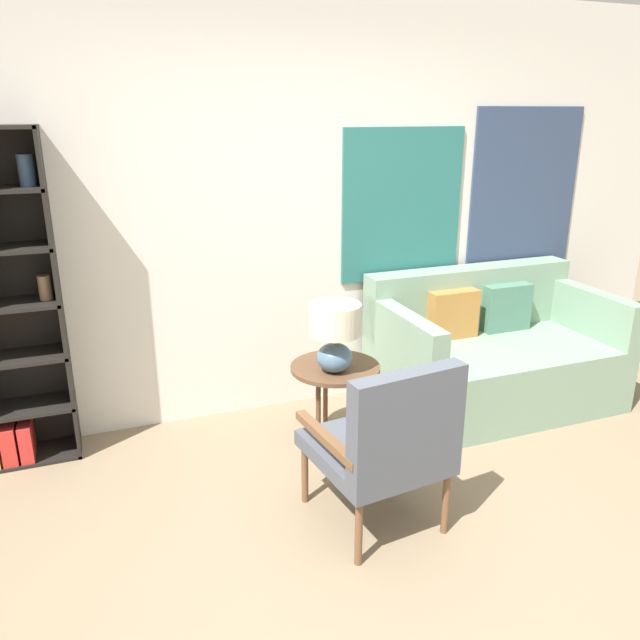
{
  "coord_description": "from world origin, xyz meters",
  "views": [
    {
      "loc": [
        -1.15,
        -1.85,
        1.97
      ],
      "look_at": [
        -0.02,
        1.13,
        0.9
      ],
      "focal_mm": 35.0,
      "sensor_mm": 36.0,
      "label": 1
    }
  ],
  "objects_px": {
    "table_lamp": "(335,331)",
    "couch": "(490,355)",
    "side_table": "(335,374)",
    "armchair": "(388,439)"
  },
  "relations": [
    {
      "from": "couch",
      "to": "table_lamp",
      "type": "relative_size",
      "value": 3.93
    },
    {
      "from": "couch",
      "to": "side_table",
      "type": "bearing_deg",
      "value": -170.49
    },
    {
      "from": "armchair",
      "to": "table_lamp",
      "type": "distance_m",
      "value": 0.83
    },
    {
      "from": "side_table",
      "to": "table_lamp",
      "type": "relative_size",
      "value": 1.31
    },
    {
      "from": "armchair",
      "to": "side_table",
      "type": "height_order",
      "value": "armchair"
    },
    {
      "from": "side_table",
      "to": "table_lamp",
      "type": "xyz_separation_m",
      "value": [
        -0.04,
        -0.07,
        0.3
      ]
    },
    {
      "from": "table_lamp",
      "to": "couch",
      "type": "bearing_deg",
      "value": 12.36
    },
    {
      "from": "couch",
      "to": "side_table",
      "type": "height_order",
      "value": "couch"
    },
    {
      "from": "couch",
      "to": "side_table",
      "type": "relative_size",
      "value": 3.0
    },
    {
      "from": "couch",
      "to": "side_table",
      "type": "distance_m",
      "value": 1.29
    }
  ]
}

